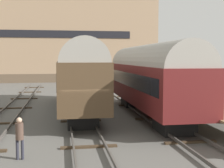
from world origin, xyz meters
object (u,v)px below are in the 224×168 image
Objects in this scene: train_car_brown at (77,73)px; bench at (189,93)px; person_worker at (20,134)px; train_car_maroon at (150,76)px.

train_car_brown reaches higher than bench.
bench is at bearing 36.97° from person_worker.
bench is 0.81× the size of person_worker.
person_worker is (-10.67, -8.03, -0.59)m from bench.
bench is at bearing -7.09° from train_car_maroon.
train_car_brown is at bearing 158.41° from bench.
train_car_brown is 9.34× the size of person_worker.
train_car_maroon is 8.69× the size of person_worker.
bench is 13.36m from person_worker.
train_car_brown is (-4.92, 2.72, 0.15)m from train_car_maroon.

